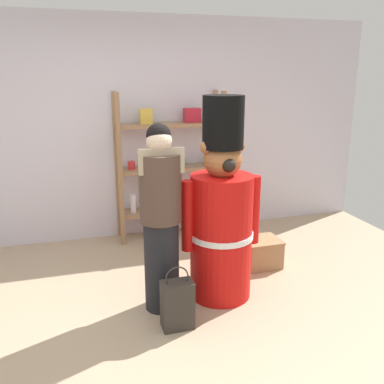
% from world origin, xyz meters
% --- Properties ---
extents(ground_plane, '(6.40, 6.40, 0.00)m').
position_xyz_m(ground_plane, '(0.00, 0.00, 0.00)').
color(ground_plane, tan).
extents(back_wall, '(6.40, 0.12, 2.60)m').
position_xyz_m(back_wall, '(0.00, 2.20, 1.30)').
color(back_wall, silver).
rests_on(back_wall, ground_plane).
extents(merchandise_shelf, '(1.28, 0.35, 1.75)m').
position_xyz_m(merchandise_shelf, '(0.57, 1.98, 0.89)').
color(merchandise_shelf, '#93704C').
rests_on(merchandise_shelf, ground_plane).
extents(teddy_bear_guard, '(0.72, 0.56, 1.78)m').
position_xyz_m(teddy_bear_guard, '(0.63, 0.40, 0.74)').
color(teddy_bear_guard, red).
rests_on(teddy_bear_guard, ground_plane).
extents(person_shopper, '(0.36, 0.34, 1.58)m').
position_xyz_m(person_shopper, '(0.08, 0.34, 0.81)').
color(person_shopper, black).
rests_on(person_shopper, ground_plane).
extents(shopping_bag, '(0.25, 0.16, 0.53)m').
position_xyz_m(shopping_bag, '(0.12, 0.00, 0.20)').
color(shopping_bag, '#332D28').
rests_on(shopping_bag, ground_plane).
extents(display_crate, '(0.38, 0.34, 0.29)m').
position_xyz_m(display_crate, '(1.25, 0.84, 0.15)').
color(display_crate, '#9E7A51').
rests_on(display_crate, ground_plane).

